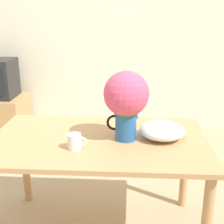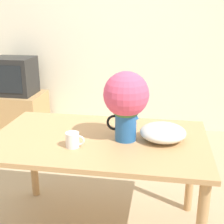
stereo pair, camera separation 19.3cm
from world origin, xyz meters
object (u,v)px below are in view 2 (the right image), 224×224
at_px(white_bowl, 163,132).
at_px(tv_set, 14,76).
at_px(coffee_mug, 73,140).
at_px(flower_vase, 126,100).

relative_size(white_bowl, tv_set, 0.59).
bearing_deg(white_bowl, tv_set, 137.15).
xyz_separation_m(coffee_mug, white_bowl, (0.53, 0.20, 0.01)).
relative_size(coffee_mug, tv_set, 0.24).
distance_m(flower_vase, coffee_mug, 0.40).
bearing_deg(white_bowl, coffee_mug, -159.52).
bearing_deg(tv_set, coffee_mug, -55.38).
xyz_separation_m(flower_vase, coffee_mug, (-0.30, -0.16, -0.22)).
relative_size(flower_vase, coffee_mug, 3.77).
height_order(flower_vase, tv_set, flower_vase).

